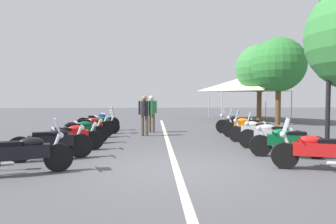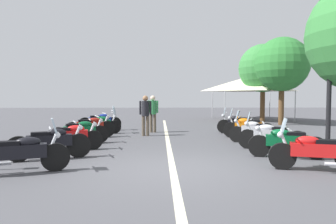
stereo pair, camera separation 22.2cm
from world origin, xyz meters
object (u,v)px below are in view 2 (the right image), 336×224
object	(u,v)px
motorcycle_left_row_6	(100,121)
traffic_cone_0	(283,130)
motorcycle_left_row_4	(90,127)
bystander_1	(153,111)
motorcycle_left_row_2	(71,136)
street_lamp_twin_globe	(330,38)
motorcycle_right_row_2	(271,135)
motorcycle_left_row_1	(50,142)
motorcycle_right_row_0	(314,151)
motorcycle_left_row_5	(99,124)
motorcycle_left_row_0	(21,153)
motorcycle_right_row_1	(286,142)
motorcycle_right_row_4	(248,127)
roadside_tree_1	(282,65)
bystander_0	(145,112)
motorcycle_right_row_5	(239,123)
roadside_tree_0	(263,68)
event_tent	(250,84)
motorcycle_left_row_3	(80,131)
motorcycle_right_row_3	(256,131)

from	to	relation	value
motorcycle_left_row_6	traffic_cone_0	xyz separation A→B (m)	(-2.70, -8.10, -0.19)
motorcycle_left_row_4	bystander_1	xyz separation A→B (m)	(1.90, -2.52, 0.56)
motorcycle_left_row_2	street_lamp_twin_globe	bearing A→B (deg)	-17.78
motorcycle_right_row_2	motorcycle_left_row_1	bearing A→B (deg)	31.47
motorcycle_left_row_6	motorcycle_left_row_1	bearing A→B (deg)	-107.81
motorcycle_left_row_4	motorcycle_right_row_0	distance (m)	8.60
motorcycle_left_row_5	motorcycle_left_row_6	distance (m)	1.37
traffic_cone_0	street_lamp_twin_globe	bearing A→B (deg)	-177.73
motorcycle_left_row_0	street_lamp_twin_globe	xyz separation A→B (m)	(2.67, -8.30, 3.03)
motorcycle_right_row_0	street_lamp_twin_globe	distance (m)	4.36
motorcycle_right_row_2	traffic_cone_0	distance (m)	3.35
motorcycle_right_row_1	motorcycle_left_row_5	bearing A→B (deg)	-25.57
motorcycle_right_row_4	roadside_tree_1	size ratio (longest dim) A/B	0.38
motorcycle_left_row_6	bystander_0	xyz separation A→B (m)	(-2.09, -2.34, 0.55)
street_lamp_twin_globe	bystander_0	size ratio (longest dim) A/B	2.96
motorcycle_left_row_4	roadside_tree_1	world-z (taller)	roadside_tree_1
bystander_1	roadside_tree_1	world-z (taller)	roadside_tree_1
motorcycle_right_row_5	motorcycle_right_row_0	bearing A→B (deg)	101.72
motorcycle_left_row_5	roadside_tree_0	world-z (taller)	roadside_tree_0
bystander_0	motorcycle_left_row_6	bearing A→B (deg)	-129.53
motorcycle_right_row_2	motorcycle_right_row_4	world-z (taller)	motorcycle_right_row_4
motorcycle_right_row_1	street_lamp_twin_globe	world-z (taller)	street_lamp_twin_globe
traffic_cone_0	event_tent	size ratio (longest dim) A/B	0.12
motorcycle_left_row_2	roadside_tree_1	distance (m)	13.57
motorcycle_right_row_2	traffic_cone_0	size ratio (longest dim) A/B	3.35
motorcycle_left_row_1	traffic_cone_0	bearing A→B (deg)	6.66
motorcycle_left_row_0	roadside_tree_1	bearing A→B (deg)	26.36
motorcycle_left_row_3	motorcycle_right_row_0	distance (m)	7.59
motorcycle_left_row_3	bystander_1	bearing A→B (deg)	30.37
traffic_cone_0	motorcycle_left_row_1	bearing A→B (deg)	118.03
motorcycle_left_row_0	roadside_tree_1	size ratio (longest dim) A/B	0.39
traffic_cone_0	roadside_tree_1	xyz separation A→B (m)	(5.58, -2.14, 3.31)
motorcycle_left_row_2	motorcycle_left_row_4	xyz separation A→B (m)	(2.95, 0.04, 0.02)
motorcycle_right_row_5	roadside_tree_0	distance (m)	7.99
motorcycle_left_row_5	roadside_tree_0	bearing A→B (deg)	20.35
bystander_1	motorcycle_left_row_3	bearing A→B (deg)	160.74
motorcycle_right_row_0	motorcycle_right_row_1	distance (m)	1.50
motorcycle_left_row_1	motorcycle_left_row_5	world-z (taller)	motorcycle_left_row_5
motorcycle_right_row_0	motorcycle_right_row_1	world-z (taller)	motorcycle_right_row_0
motorcycle_left_row_0	motorcycle_right_row_2	distance (m)	7.21
motorcycle_left_row_0	motorcycle_left_row_2	xyz separation A→B (m)	(2.92, -0.23, -0.02)
motorcycle_left_row_3	bystander_0	size ratio (longest dim) A/B	1.12
motorcycle_left_row_3	motorcycle_right_row_4	distance (m)	6.61
event_tent	motorcycle_left_row_2	bearing A→B (deg)	143.22
motorcycle_left_row_4	motorcycle_left_row_6	distance (m)	2.70
motorcycle_right_row_0	motorcycle_right_row_3	bearing A→B (deg)	-73.69
motorcycle_left_row_1	roadside_tree_1	bearing A→B (deg)	22.64
motorcycle_left_row_0	roadside_tree_1	xyz separation A→B (m)	(11.44, -10.32, 3.14)
motorcycle_right_row_4	roadside_tree_1	xyz separation A→B (m)	(5.74, -3.68, 3.14)
motorcycle_left_row_5	bystander_1	distance (m)	2.57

